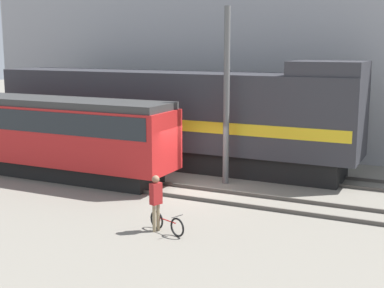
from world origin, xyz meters
The scene contains 9 objects.
ground_plane centered at (0.00, 0.00, 0.00)m, with size 120.00×120.00×0.00m, color slate.
track_near centered at (0.00, -0.63, 0.07)m, with size 60.00×1.50×0.14m.
track_far centered at (0.00, 3.71, 0.07)m, with size 60.00×1.50×0.14m.
building_backdrop centered at (0.00, 10.79, 6.10)m, with size 35.05×6.00×12.20m.
freight_locomotive centered at (-2.83, 3.71, 2.38)m, with size 18.08×3.04×5.11m.
streetcar centered at (-6.59, -0.63, 1.99)m, with size 11.80×2.54×3.48m.
bicycle centered at (1.57, -4.91, 0.31)m, with size 1.49×0.68×0.66m.
person centered at (1.20, -4.92, 1.11)m, with size 0.33×0.41×1.80m.
utility_pole_left centered at (0.89, 1.54, 3.65)m, with size 0.25×0.25×7.31m.
Camera 1 is at (9.21, -18.83, 5.75)m, focal length 50.00 mm.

